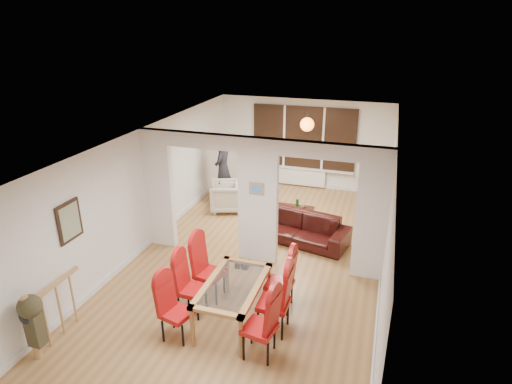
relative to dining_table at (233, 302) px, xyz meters
The scene contains 24 objects.
floor 2.10m from the dining_table, 96.08° to the left, with size 5.00×9.00×0.01m, color #9D703F.
room_walls 2.27m from the dining_table, 96.08° to the left, with size 5.00×9.00×2.60m, color silver, non-canonical shape.
divider_wall 2.27m from the dining_table, 96.08° to the left, with size 5.00×0.18×2.60m, color white.
bay_window_blinds 6.60m from the dining_table, 91.93° to the left, with size 3.00×0.08×1.80m, color black.
radiator 6.46m from the dining_table, 91.94° to the left, with size 1.40×0.08×0.50m, color white.
pendant_light 5.64m from the dining_table, 89.13° to the left, with size 0.36×0.36×0.36m, color orange.
stair_newel 2.73m from the dining_table, 155.10° to the right, with size 0.40×1.20×1.10m, color #AD844F, non-canonical shape.
wall_poster 2.98m from the dining_table, behind, with size 0.04×0.52×0.67m, color gray.
pillar_photo 2.32m from the dining_table, 96.38° to the left, with size 0.30×0.03×0.25m, color #4C8CD8.
dining_table is the anchor object (origin of this frame).
dining_chair_la 0.95m from the dining_table, 138.54° to the right, with size 0.42×0.42×1.04m, color #A01111, non-canonical shape.
dining_chair_lb 0.76m from the dining_table, behind, with size 0.42×0.42×1.06m, color #A01111, non-canonical shape.
dining_chair_lc 0.83m from the dining_table, 141.28° to the left, with size 0.46×0.46×1.14m, color #A01111, non-canonical shape.
dining_chair_ra 0.89m from the dining_table, 43.66° to the right, with size 0.45×0.45×1.11m, color #A01111, non-canonical shape.
dining_chair_rb 0.72m from the dining_table, ahead, with size 0.47×0.47×1.18m, color #A01111, non-canonical shape.
dining_chair_rc 0.88m from the dining_table, 43.32° to the left, with size 0.44×0.44×1.11m, color #A01111, non-canonical shape.
sofa 3.10m from the dining_table, 81.87° to the left, with size 2.19×0.85×0.64m, color black.
armchair 4.53m from the dining_table, 112.58° to the left, with size 0.84×0.81×0.76m, color beige.
person 5.19m from the dining_table, 113.29° to the left, with size 0.44×0.68×1.85m, color black.
television 5.51m from the dining_table, 71.13° to the left, with size 0.13×1.01×0.58m, color black.
coffee_table 4.36m from the dining_table, 89.49° to the left, with size 0.95×0.48×0.22m, color black, non-canonical shape.
bottle 4.25m from the dining_table, 88.27° to the left, with size 0.08×0.08×0.30m, color #143F19.
bowl 4.41m from the dining_table, 87.27° to the left, with size 0.20×0.20×0.05m, color black.
shoes 1.72m from the dining_table, 103.90° to the left, with size 0.26×0.28×0.11m, color black, non-canonical shape.
Camera 1 is at (2.31, -7.47, 4.62)m, focal length 30.00 mm.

